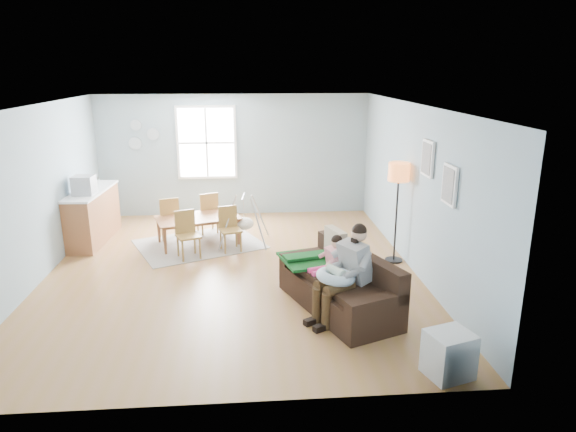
{
  "coord_description": "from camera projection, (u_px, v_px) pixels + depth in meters",
  "views": [
    {
      "loc": [
        0.29,
        -7.97,
        3.26
      ],
      "look_at": [
        0.91,
        -0.24,
        1.0
      ],
      "focal_mm": 32.0,
      "sensor_mm": 36.0,
      "label": 1
    }
  ],
  "objects": [
    {
      "name": "counter",
      "position": [
        93.0,
        215.0,
        9.88
      ],
      "size": [
        0.63,
        1.83,
        1.01
      ],
      "color": "brown",
      "rests_on": "room"
    },
    {
      "name": "nursing_pillow",
      "position": [
        336.0,
        276.0,
        6.7
      ],
      "size": [
        0.7,
        0.69,
        0.21
      ],
      "primitive_type": "torus",
      "rotation": [
        0.0,
        0.14,
        0.42
      ],
      "color": "silver",
      "rests_on": "father"
    },
    {
      "name": "chair_se",
      "position": [
        229.0,
        226.0,
        9.4
      ],
      "size": [
        0.46,
        0.46,
        0.82
      ],
      "color": "olive",
      "rests_on": "rug"
    },
    {
      "name": "baby_swing",
      "position": [
        244.0,
        223.0,
        9.74
      ],
      "size": [
        0.98,
        0.99,
        0.93
      ],
      "color": "#A4A4A9",
      "rests_on": "room"
    },
    {
      "name": "toddler",
      "position": [
        330.0,
        258.0,
        7.18
      ],
      "size": [
        0.55,
        0.38,
        0.81
      ],
      "color": "white",
      "rests_on": "sofa"
    },
    {
      "name": "window",
      "position": [
        207.0,
        143.0,
        11.33
      ],
      "size": [
        1.32,
        0.08,
        1.62
      ],
      "color": "white",
      "rests_on": "room"
    },
    {
      "name": "dining_table",
      "position": [
        199.0,
        231.0,
        9.72
      ],
      "size": [
        1.71,
        1.28,
        0.54
      ],
      "primitive_type": "imported",
      "rotation": [
        0.0,
        0.0,
        0.31
      ],
      "color": "brown",
      "rests_on": "rug"
    },
    {
      "name": "father",
      "position": [
        346.0,
        270.0,
        6.74
      ],
      "size": [
        0.96,
        0.75,
        1.3
      ],
      "color": "gray",
      "rests_on": "sofa"
    },
    {
      "name": "chair_nw",
      "position": [
        169.0,
        216.0,
        9.94
      ],
      "size": [
        0.49,
        0.49,
        0.85
      ],
      "color": "olive",
      "rests_on": "rug"
    },
    {
      "name": "chair_sw",
      "position": [
        187.0,
        232.0,
        9.03
      ],
      "size": [
        0.5,
        0.5,
        0.84
      ],
      "color": "olive",
      "rests_on": "rug"
    },
    {
      "name": "infant",
      "position": [
        334.0,
        270.0,
        6.7
      ],
      "size": [
        0.25,
        0.34,
        0.13
      ],
      "color": "silver",
      "rests_on": "nursing_pillow"
    },
    {
      "name": "room",
      "position": [
        228.0,
        124.0,
        7.84
      ],
      "size": [
        8.4,
        9.4,
        3.9
      ],
      "color": "#9F6E38"
    },
    {
      "name": "storage_cube",
      "position": [
        448.0,
        354.0,
        5.57
      ],
      "size": [
        0.56,
        0.53,
        0.51
      ],
      "color": "white",
      "rests_on": "room"
    },
    {
      "name": "pictures",
      "position": [
        438.0,
        171.0,
        7.23
      ],
      "size": [
        0.05,
        1.34,
        0.74
      ],
      "color": "white",
      "rests_on": "room"
    },
    {
      "name": "chair_ne",
      "position": [
        208.0,
        211.0,
        10.3
      ],
      "size": [
        0.51,
        0.51,
        0.86
      ],
      "color": "olive",
      "rests_on": "rug"
    },
    {
      "name": "wall_plates",
      "position": [
        141.0,
        135.0,
        11.18
      ],
      "size": [
        0.67,
        0.02,
        0.66
      ],
      "color": "#A3B6C4",
      "rests_on": "room"
    },
    {
      "name": "green_throw",
      "position": [
        314.0,
        259.0,
        7.63
      ],
      "size": [
        1.09,
        1.0,
        0.04
      ],
      "primitive_type": "cube",
      "rotation": [
        0.0,
        0.0,
        0.25
      ],
      "color": "#135318",
      "rests_on": "sofa"
    },
    {
      "name": "sofa",
      "position": [
        341.0,
        288.0,
        7.16
      ],
      "size": [
        1.54,
        2.18,
        0.81
      ],
      "color": "black",
      "rests_on": "room"
    },
    {
      "name": "beige_pillow",
      "position": [
        335.0,
        245.0,
        7.57
      ],
      "size": [
        0.28,
        0.5,
        0.48
      ],
      "primitive_type": "cube",
      "rotation": [
        0.0,
        0.0,
        0.32
      ],
      "color": "tan",
      "rests_on": "sofa"
    },
    {
      "name": "monitor",
      "position": [
        84.0,
        185.0,
        9.36
      ],
      "size": [
        0.38,
        0.36,
        0.35
      ],
      "color": "#A4A4A9",
      "rests_on": "counter"
    },
    {
      "name": "floor_lamp",
      "position": [
        398.0,
        180.0,
        8.56
      ],
      "size": [
        0.35,
        0.35,
        1.74
      ],
      "color": "black",
      "rests_on": "room"
    },
    {
      "name": "rug",
      "position": [
        199.0,
        244.0,
        9.8
      ],
      "size": [
        2.7,
        2.43,
        0.01
      ],
      "primitive_type": "cube",
      "rotation": [
        0.0,
        0.0,
        0.42
      ],
      "color": "#9B968D",
      "rests_on": "room"
    }
  ]
}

